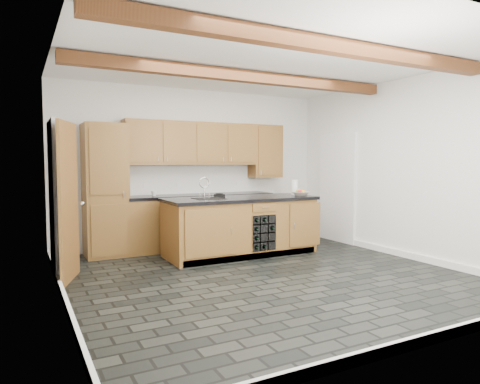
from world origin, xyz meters
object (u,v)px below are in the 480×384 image
at_px(island, 241,226).
at_px(fruit_bowl, 301,194).
at_px(kitchen_scale, 219,195).
at_px(paper_towel, 295,187).

xyz_separation_m(island, fruit_bowl, (1.07, -0.14, 0.50)).
relative_size(kitchen_scale, paper_towel, 0.82).
relative_size(island, kitchen_scale, 11.80).
bearing_deg(fruit_bowl, kitchen_scale, 162.58).
distance_m(island, paper_towel, 1.27).
height_order(kitchen_scale, fruit_bowl, fruit_bowl).
height_order(kitchen_scale, paper_towel, paper_towel).
bearing_deg(paper_towel, island, -174.58).
distance_m(island, fruit_bowl, 1.19).
distance_m(island, kitchen_scale, 0.62).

